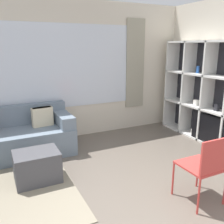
{
  "coord_description": "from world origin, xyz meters",
  "views": [
    {
      "loc": [
        -1.26,
        -1.59,
        1.85
      ],
      "look_at": [
        0.39,
        1.75,
        0.85
      ],
      "focal_mm": 40.0,
      "sensor_mm": 36.0,
      "label": 1
    }
  ],
  "objects_px": {
    "couch_main": "(12,138)",
    "folding_chair": "(206,164)",
    "shelving_unit": "(209,94)",
    "ottoman": "(37,167)"
  },
  "relations": [
    {
      "from": "couch_main",
      "to": "folding_chair",
      "type": "bearing_deg",
      "value": -51.83
    },
    {
      "from": "couch_main",
      "to": "folding_chair",
      "type": "xyz_separation_m",
      "value": [
        1.92,
        -2.44,
        0.2
      ]
    },
    {
      "from": "shelving_unit",
      "to": "ottoman",
      "type": "height_order",
      "value": "shelving_unit"
    },
    {
      "from": "couch_main",
      "to": "ottoman",
      "type": "distance_m",
      "value": 1.07
    },
    {
      "from": "ottoman",
      "to": "folding_chair",
      "type": "xyz_separation_m",
      "value": [
        1.69,
        -1.4,
        0.3
      ]
    },
    {
      "from": "ottoman",
      "to": "shelving_unit",
      "type": "bearing_deg",
      "value": 2.59
    },
    {
      "from": "ottoman",
      "to": "folding_chair",
      "type": "distance_m",
      "value": 2.22
    },
    {
      "from": "couch_main",
      "to": "folding_chair",
      "type": "height_order",
      "value": "folding_chair"
    },
    {
      "from": "shelving_unit",
      "to": "ottoman",
      "type": "bearing_deg",
      "value": -177.41
    },
    {
      "from": "couch_main",
      "to": "ottoman",
      "type": "height_order",
      "value": "couch_main"
    }
  ]
}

